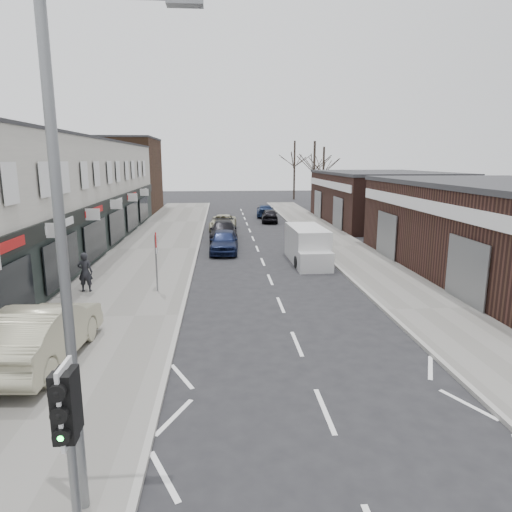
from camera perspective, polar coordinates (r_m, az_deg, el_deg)
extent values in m
plane|color=black|center=(9.81, 11.42, -24.38)|extent=(160.00, 160.00, 0.00)
cube|color=slate|center=(30.44, -12.61, 0.82)|extent=(5.50, 64.00, 0.12)
cube|color=slate|center=(31.19, 10.75, 1.16)|extent=(3.50, 64.00, 0.12)
cube|color=beige|center=(29.36, -26.86, 6.31)|extent=(8.00, 41.00, 7.10)
cube|color=#402A1B|center=(53.77, -16.59, 9.55)|extent=(8.00, 10.00, 8.00)
cube|color=#341C17|center=(44.29, 15.33, 6.95)|extent=(10.00, 16.00, 4.50)
cylinder|color=slate|center=(7.25, -21.86, -24.00)|extent=(0.12, 0.12, 3.00)
cube|color=silver|center=(6.70, -22.58, -16.65)|extent=(0.05, 0.55, 1.10)
cube|color=black|center=(6.60, -22.92, -17.13)|extent=(0.28, 0.22, 0.95)
sphere|color=#0CE533|center=(6.65, -23.03, -19.89)|extent=(0.18, 0.18, 0.18)
cube|color=black|center=(6.80, -22.26, -16.18)|extent=(0.26, 0.20, 0.90)
cylinder|color=slate|center=(7.36, -22.86, -2.01)|extent=(0.16, 0.16, 8.00)
cube|color=slate|center=(7.11, -8.90, 28.96)|extent=(0.50, 0.22, 0.12)
cylinder|color=slate|center=(20.26, -12.36, -0.90)|extent=(0.07, 0.07, 2.50)
cube|color=white|center=(20.14, -12.29, 0.76)|extent=(0.04, 0.45, 0.25)
cube|color=silver|center=(26.40, 6.36, 1.46)|extent=(1.92, 4.46, 2.02)
cube|color=silver|center=(24.00, 7.47, -0.80)|extent=(1.80, 0.81, 1.06)
cylinder|color=black|center=(24.90, 5.12, -0.73)|extent=(0.21, 0.67, 0.67)
cylinder|color=black|center=(25.22, 8.81, -0.66)|extent=(0.21, 0.67, 0.67)
cylinder|color=black|center=(27.89, 4.08, 0.66)|extent=(0.21, 0.67, 0.67)
cylinder|color=black|center=(28.18, 7.39, 0.70)|extent=(0.21, 0.67, 0.67)
imported|color=#AAA688|center=(14.43, -25.15, -8.70)|extent=(2.10, 5.25, 1.70)
imported|color=black|center=(21.20, -20.57, -1.89)|extent=(0.65, 0.44, 1.74)
imported|color=#121A3A|center=(28.90, -4.02, 1.84)|extent=(1.92, 4.35, 1.46)
imported|color=black|center=(33.31, -4.08, 3.14)|extent=(2.01, 4.84, 1.40)
imported|color=#B1AD8D|center=(38.34, -4.13, 4.19)|extent=(2.41, 4.68, 1.26)
imported|color=silver|center=(31.34, 5.80, 2.56)|extent=(1.84, 4.38, 1.41)
imported|color=black|center=(43.08, 1.71, 5.08)|extent=(1.82, 3.88, 1.28)
imported|color=#162446|center=(47.24, 1.17, 5.67)|extent=(2.11, 4.45, 1.25)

